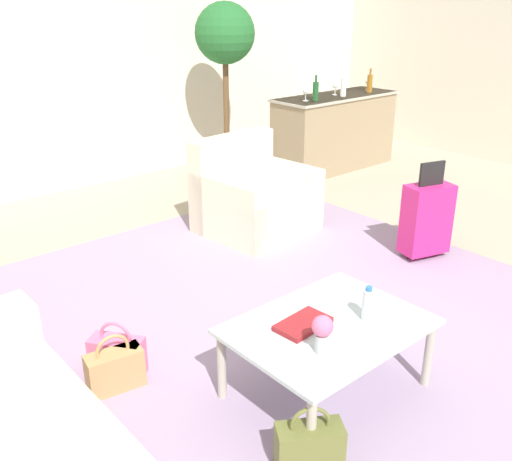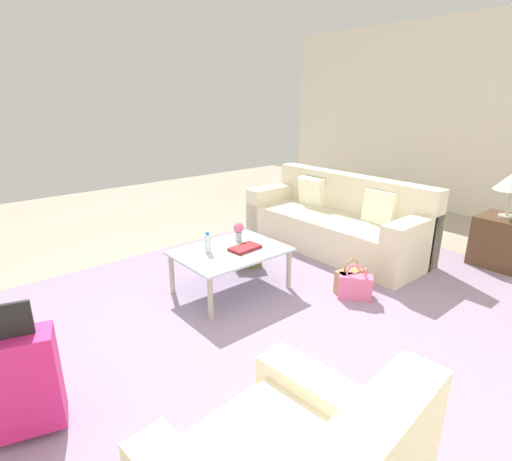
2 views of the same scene
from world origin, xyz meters
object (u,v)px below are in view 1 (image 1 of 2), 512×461
coffee_table_book (303,324)px  bar_console (334,131)px  handbag_pink (117,355)px  wine_bottle_amber (370,83)px  wine_bottle_clear (343,87)px  potted_ficus (225,51)px  coffee_table (328,332)px  wine_glass_left_of_centre (335,86)px  suitcase_magenta (427,218)px  wine_glass_right_of_centre (368,82)px  wine_glass_leftmost (306,92)px  flower_vase (322,331)px  handbag_olive (309,446)px  armchair (251,199)px  handbag_tan (115,369)px  wine_bottle_green (316,91)px  water_bottle (368,304)px

coffee_table_book → bar_console: size_ratio=0.17×
handbag_pink → wine_bottle_amber: bearing=23.1°
wine_bottle_clear → potted_ficus: (-1.29, 0.72, 0.46)m
coffee_table → wine_glass_left_of_centre: (3.50, 3.12, 0.67)m
suitcase_magenta → wine_bottle_amber: bearing=48.7°
suitcase_magenta → potted_ficus: (0.20, 3.00, 1.17)m
wine_glass_right_of_centre → suitcase_magenta: (-2.10, -2.39, -0.70)m
coffee_table → bar_console: bearing=41.5°
handbag_pink → wine_glass_leftmost: bearing=29.8°
flower_vase → suitcase_magenta: (2.22, 0.85, -0.21)m
bar_console → wine_bottle_amber: (0.50, -0.12, 0.58)m
handbag_olive → potted_ficus: (2.69, 4.04, 1.39)m
wine_glass_left_of_centre → potted_ficus: (-1.30, 0.58, 0.46)m
armchair → handbag_tan: 2.59m
coffee_table_book → wine_glass_right_of_centre: wine_glass_right_of_centre is taller
flower_vase → wine_glass_leftmost: 4.50m
wine_glass_right_of_centre → handbag_olive: wine_glass_right_of_centre is taller
wine_bottle_amber → suitcase_magenta: bearing=-131.3°
wine_bottle_amber → wine_bottle_green: bearing=180.0°
wine_bottle_clear → handbag_tan: size_ratio=0.84×
water_bottle → flower_vase: 0.42m
handbag_tan → wine_glass_right_of_centre: bearing=24.5°
wine_bottle_green → wine_bottle_amber: 1.01m
bar_console → handbag_olive: bearing=-139.2°
armchair → wine_bottle_clear: 2.46m
coffee_table_book → suitcase_magenta: 2.21m
coffee_table → suitcase_magenta: size_ratio=1.25×
flower_vase → water_bottle: bearing=6.8°
wine_bottle_clear → wine_bottle_green: bearing=180.0°
coffee_table_book → wine_bottle_green: bearing=38.5°
armchair → suitcase_magenta: size_ratio=1.22×
coffee_table_book → handbag_tan: coffee_table_book is taller
wine_glass_left_of_centre → handbag_tan: (-4.40, -2.32, -0.93)m
water_bottle → wine_glass_leftmost: (2.70, 3.15, 0.52)m
bar_console → handbag_tan: bearing=-152.5°
wine_glass_right_of_centre → handbag_pink: 5.46m
wine_glass_leftmost → wine_glass_left_of_centre: bearing=6.9°
coffee_table_book → wine_bottle_green: (3.11, 2.90, 0.61)m
wine_glass_right_of_centre → wine_bottle_clear: 0.62m
water_bottle → potted_ficus: (2.00, 3.80, 0.99)m
flower_vase → handbag_olive: size_ratio=0.57×
coffee_table_book → handbag_pink: 1.14m
wine_bottle_clear → handbag_olive: wine_bottle_clear is taller
bar_console → handbag_tan: (-4.40, -2.29, -0.36)m
wine_bottle_green → wine_bottle_clear: bearing=0.0°
wine_bottle_clear → suitcase_magenta: 2.81m
coffee_table → coffee_table_book: size_ratio=3.46×
suitcase_magenta → wine_bottle_green: bearing=66.5°
wine_bottle_amber → suitcase_magenta: 3.12m
bar_console → suitcase_magenta: bar_console is taller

